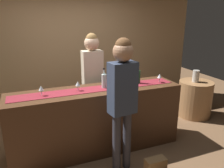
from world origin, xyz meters
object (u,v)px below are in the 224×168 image
at_px(handbag, 155,166).
at_px(wine_bottle_clear, 104,81).
at_px(wine_glass_near_customer, 41,88).
at_px(wine_glass_mid_counter, 78,84).
at_px(wine_bottle_green, 138,77).
at_px(vase_on_side_table, 196,76).
at_px(customer_sipping, 122,92).
at_px(wine_glass_far_end, 160,76).
at_px(round_side_table, 195,99).
at_px(bartender, 92,73).

bearing_deg(handbag, wine_bottle_clear, 115.46).
bearing_deg(wine_bottle_clear, wine_glass_near_customer, -178.91).
bearing_deg(wine_bottle_clear, wine_glass_mid_counter, 178.95).
height_order(wine_bottle_green, vase_on_side_table, wine_bottle_green).
bearing_deg(customer_sipping, wine_glass_mid_counter, 118.80).
distance_m(wine_bottle_clear, wine_glass_far_end, 0.92).
distance_m(wine_bottle_green, handbag, 1.34).
height_order(wine_bottle_clear, vase_on_side_table, wine_bottle_clear).
xyz_separation_m(wine_glass_far_end, vase_on_side_table, (1.19, 0.49, -0.24)).
xyz_separation_m(wine_glass_near_customer, round_side_table, (3.05, 0.44, -0.73)).
xyz_separation_m(wine_glass_near_customer, bartender, (0.89, 0.59, -0.00)).
bearing_deg(bartender, wine_bottle_clear, 91.35).
height_order(wine_glass_mid_counter, bartender, bartender).
distance_m(wine_glass_near_customer, customer_sipping, 1.09).
bearing_deg(customer_sipping, wine_glass_far_end, 23.64).
bearing_deg(wine_glass_near_customer, bartender, 33.43).
bearing_deg(wine_glass_mid_counter, wine_bottle_clear, -1.05).
xyz_separation_m(wine_glass_near_customer, handbag, (1.31, -0.84, -0.99)).
relative_size(wine_bottle_clear, round_side_table, 0.41).
xyz_separation_m(wine_glass_near_customer, customer_sipping, (0.93, -0.57, 0.02)).
height_order(wine_glass_near_customer, round_side_table, wine_glass_near_customer).
xyz_separation_m(wine_glass_mid_counter, wine_glass_far_end, (1.31, -0.07, 0.00)).
bearing_deg(wine_bottle_clear, handbag, -64.54).
bearing_deg(customer_sipping, wine_bottle_green, 41.25).
bearing_deg(vase_on_side_table, wine_glass_mid_counter, -170.61).
height_order(wine_bottle_clear, customer_sipping, customer_sipping).
xyz_separation_m(customer_sipping, round_side_table, (2.12, 1.01, -0.75)).
relative_size(wine_bottle_green, customer_sipping, 0.17).
distance_m(wine_glass_near_customer, bartender, 1.07).
bearing_deg(handbag, wine_glass_far_end, 57.29).
bearing_deg(wine_bottle_clear, round_side_table, 11.21).
bearing_deg(wine_glass_near_customer, handbag, -32.80).
height_order(customer_sipping, vase_on_side_table, customer_sipping).
bearing_deg(vase_on_side_table, customer_sipping, -154.06).
bearing_deg(wine_bottle_green, customer_sipping, -131.78).
bearing_deg(bartender, handbag, 106.92).
bearing_deg(vase_on_side_table, wine_glass_near_customer, -171.70).
height_order(wine_glass_far_end, handbag, wine_glass_far_end).
xyz_separation_m(wine_glass_near_customer, vase_on_side_table, (3.01, 0.44, -0.24)).
distance_m(customer_sipping, vase_on_side_table, 2.32).
bearing_deg(wine_glass_far_end, customer_sipping, -149.39).
bearing_deg(wine_glass_far_end, wine_glass_mid_counter, 176.90).
relative_size(wine_glass_far_end, handbag, 0.51).
height_order(wine_glass_mid_counter, customer_sipping, customer_sipping).
xyz_separation_m(wine_glass_far_end, bartender, (-0.93, 0.64, -0.00)).
height_order(wine_bottle_green, bartender, bartender).
bearing_deg(wine_bottle_green, handbag, -100.84).
relative_size(bartender, round_side_table, 2.38).
distance_m(wine_bottle_clear, handbag, 1.38).
height_order(wine_bottle_green, handbag, wine_bottle_green).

